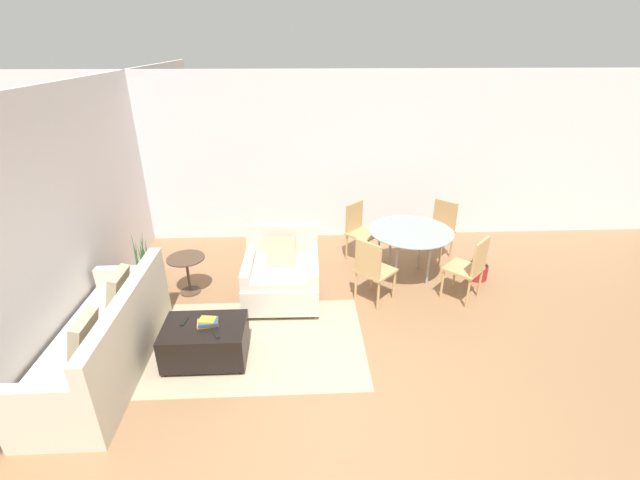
% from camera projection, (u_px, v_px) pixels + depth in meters
% --- Properties ---
extents(ground_plane, '(20.00, 20.00, 0.00)m').
position_uv_depth(ground_plane, '(331.00, 405.00, 4.06)').
color(ground_plane, '#936B47').
extents(wall_back, '(12.00, 0.06, 2.75)m').
position_uv_depth(wall_back, '(315.00, 159.00, 7.02)').
color(wall_back, white).
rests_on(wall_back, ground_plane).
extents(wall_left, '(0.06, 12.00, 2.75)m').
position_uv_depth(wall_left, '(67.00, 217.00, 4.70)').
color(wall_left, white).
rests_on(wall_left, ground_plane).
extents(area_rug, '(2.69, 1.65, 0.01)m').
position_uv_depth(area_rug, '(246.00, 342.00, 4.90)').
color(area_rug, tan).
rests_on(area_rug, ground_plane).
extents(couch, '(0.84, 2.07, 0.90)m').
position_uv_depth(couch, '(105.00, 344.00, 4.39)').
color(couch, beige).
rests_on(couch, ground_plane).
extents(armchair, '(0.97, 0.94, 0.93)m').
position_uv_depth(armchair, '(282.00, 276.00, 5.57)').
color(armchair, beige).
rests_on(armchair, ground_plane).
extents(ottoman, '(0.86, 0.59, 0.43)m').
position_uv_depth(ottoman, '(206.00, 341.00, 4.56)').
color(ottoman, black).
rests_on(ottoman, ground_plane).
extents(book_stack, '(0.24, 0.20, 0.07)m').
position_uv_depth(book_stack, '(208.00, 322.00, 4.49)').
color(book_stack, gold).
rests_on(book_stack, ottoman).
extents(tv_remote_primary, '(0.10, 0.16, 0.01)m').
position_uv_depth(tv_remote_primary, '(216.00, 334.00, 4.35)').
color(tv_remote_primary, black).
rests_on(tv_remote_primary, ottoman).
extents(tv_remote_secondary, '(0.07, 0.15, 0.01)m').
position_uv_depth(tv_remote_secondary, '(184.00, 321.00, 4.54)').
color(tv_remote_secondary, black).
rests_on(tv_remote_secondary, ottoman).
extents(potted_plant, '(0.42, 0.42, 0.93)m').
position_uv_depth(potted_plant, '(147.00, 281.00, 5.74)').
color(potted_plant, brown).
rests_on(potted_plant, ground_plane).
extents(side_table, '(0.50, 0.50, 0.53)m').
position_uv_depth(side_table, '(187.00, 268.00, 5.72)').
color(side_table, '#4C3828').
rests_on(side_table, ground_plane).
extents(dining_table, '(1.17, 1.17, 0.73)m').
position_uv_depth(dining_table, '(411.00, 235.00, 5.99)').
color(dining_table, '#8C9E99').
rests_on(dining_table, ground_plane).
extents(dining_chair_near_left, '(0.59, 0.59, 0.90)m').
position_uv_depth(dining_chair_near_left, '(372.00, 267.00, 5.44)').
color(dining_chair_near_left, tan).
rests_on(dining_chair_near_left, ground_plane).
extents(dining_chair_near_right, '(0.59, 0.59, 0.90)m').
position_uv_depth(dining_chair_near_right, '(471.00, 265.00, 5.50)').
color(dining_chair_near_right, tan).
rests_on(dining_chair_near_right, ground_plane).
extents(dining_chair_far_left, '(0.59, 0.59, 0.90)m').
position_uv_depth(dining_chair_far_left, '(359.00, 227.00, 6.60)').
color(dining_chair_far_left, tan).
rests_on(dining_chair_far_left, ground_plane).
extents(dining_chair_far_right, '(0.59, 0.59, 0.90)m').
position_uv_depth(dining_chair_far_right, '(441.00, 226.00, 6.66)').
color(dining_chair_far_right, tan).
rests_on(dining_chair_far_right, ground_plane).
extents(potted_plant_small, '(0.30, 0.30, 0.59)m').
position_uv_depth(potted_plant_small, '(477.00, 268.00, 6.16)').
color(potted_plant_small, maroon).
rests_on(potted_plant_small, ground_plane).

